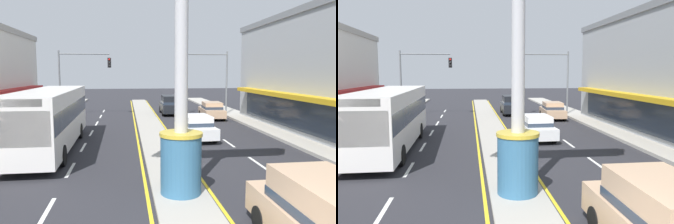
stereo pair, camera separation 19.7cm
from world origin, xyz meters
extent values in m
cube|color=#A39E93|center=(0.00, 18.00, 0.07)|extent=(1.89, 52.00, 0.14)
cube|color=#ADA89E|center=(-8.75, 16.00, 0.09)|extent=(2.41, 60.00, 0.18)
cube|color=#ADA89E|center=(8.75, 16.00, 0.09)|extent=(2.41, 60.00, 0.18)
cube|color=silver|center=(-4.24, 4.80, 0.00)|extent=(0.14, 2.20, 0.01)
cube|color=silver|center=(-4.24, 9.20, 0.00)|extent=(0.14, 2.20, 0.01)
cube|color=silver|center=(-4.24, 13.60, 0.00)|extent=(0.14, 2.20, 0.01)
cube|color=silver|center=(-4.24, 18.00, 0.00)|extent=(0.14, 2.20, 0.01)
cube|color=silver|center=(-4.24, 22.40, 0.00)|extent=(0.14, 2.20, 0.01)
cube|color=silver|center=(-4.24, 26.80, 0.00)|extent=(0.14, 2.20, 0.01)
cube|color=silver|center=(-4.24, 31.20, 0.00)|extent=(0.14, 2.20, 0.01)
cube|color=silver|center=(4.24, 4.80, 0.00)|extent=(0.14, 2.20, 0.01)
cube|color=silver|center=(4.24, 9.20, 0.00)|extent=(0.14, 2.20, 0.01)
cube|color=silver|center=(4.24, 13.60, 0.00)|extent=(0.14, 2.20, 0.01)
cube|color=silver|center=(4.24, 18.00, 0.00)|extent=(0.14, 2.20, 0.01)
cube|color=silver|center=(4.24, 22.40, 0.00)|extent=(0.14, 2.20, 0.01)
cube|color=silver|center=(4.24, 26.80, 0.00)|extent=(0.14, 2.20, 0.01)
cube|color=silver|center=(4.24, 31.20, 0.00)|extent=(0.14, 2.20, 0.01)
cube|color=yellow|center=(-1.12, 18.00, 0.00)|extent=(0.12, 52.00, 0.01)
cube|color=yellow|center=(1.12, 18.00, 0.00)|extent=(0.12, 52.00, 0.01)
cylinder|color=#33668C|center=(0.00, 5.50, 1.13)|extent=(1.38, 1.38, 1.97)
cylinder|color=gold|center=(0.00, 5.50, 2.17)|extent=(1.45, 1.45, 0.12)
cylinder|color=#B7B7BC|center=(0.00, 5.50, 4.60)|extent=(0.44, 0.44, 4.98)
cube|color=#B21E1E|center=(-9.84, 16.71, 2.87)|extent=(0.90, 19.64, 0.30)
cube|color=gold|center=(8.70, 14.12, 2.70)|extent=(0.90, 19.64, 0.30)
cube|color=#283342|center=(9.11, 14.12, 1.50)|extent=(0.08, 18.95, 2.00)
cylinder|color=slate|center=(-7.94, 26.82, 3.10)|extent=(0.16, 0.16, 6.20)
cylinder|color=slate|center=(-5.63, 26.82, 5.90)|extent=(4.62, 0.12, 0.12)
cube|color=black|center=(-3.32, 26.66, 5.09)|extent=(0.32, 0.24, 0.92)
sphere|color=red|center=(-3.32, 26.52, 5.39)|extent=(0.17, 0.17, 0.17)
sphere|color=black|center=(-3.32, 26.52, 5.09)|extent=(0.17, 0.17, 0.17)
sphere|color=black|center=(-3.32, 26.52, 4.79)|extent=(0.17, 0.17, 0.17)
cylinder|color=slate|center=(7.94, 26.27, 3.10)|extent=(0.16, 0.16, 6.20)
cylinder|color=slate|center=(5.63, 26.27, 5.90)|extent=(4.62, 0.12, 0.12)
cube|color=black|center=(3.32, 26.11, 5.09)|extent=(0.32, 0.24, 0.92)
sphere|color=red|center=(3.32, 25.97, 5.39)|extent=(0.17, 0.17, 0.17)
sphere|color=black|center=(3.32, 25.97, 5.09)|extent=(0.17, 0.17, 0.17)
sphere|color=black|center=(3.32, 25.97, 4.79)|extent=(0.17, 0.17, 0.17)
cube|color=silver|center=(-5.89, 13.32, 1.81)|extent=(2.65, 11.23, 2.90)
cube|color=#283342|center=(-5.89, 13.32, 2.11)|extent=(2.67, 11.01, 0.90)
cube|color=#283342|center=(-5.82, 7.76, 2.06)|extent=(2.30, 0.11, 1.40)
cube|color=black|center=(-5.82, 7.76, 3.06)|extent=(1.75, 0.10, 0.30)
cylinder|color=black|center=(-4.70, 9.86, 0.48)|extent=(0.29, 0.96, 0.96)
cylinder|color=black|center=(-7.00, 9.83, 0.48)|extent=(0.29, 0.96, 0.96)
cylinder|color=black|center=(-4.78, 16.24, 0.48)|extent=(0.29, 0.96, 0.96)
cylinder|color=black|center=(-7.08, 16.21, 0.48)|extent=(0.29, 0.96, 0.96)
cube|color=tan|center=(5.89, 24.01, 0.60)|extent=(2.00, 4.39, 0.66)
cube|color=tan|center=(5.88, 23.83, 1.23)|extent=(1.67, 2.24, 0.60)
cube|color=#283342|center=(5.88, 23.83, 1.05)|extent=(1.71, 2.26, 0.24)
cylinder|color=black|center=(5.16, 25.38, 0.31)|extent=(0.26, 0.63, 0.62)
cylinder|color=black|center=(6.78, 25.29, 0.31)|extent=(0.26, 0.63, 0.62)
cylinder|color=black|center=(5.01, 22.72, 0.31)|extent=(0.26, 0.63, 0.62)
cylinder|color=black|center=(6.63, 22.63, 0.31)|extent=(0.26, 0.63, 0.62)
cube|color=white|center=(2.59, 15.16, 0.60)|extent=(1.91, 4.36, 0.66)
cube|color=white|center=(2.60, 14.99, 1.23)|extent=(1.62, 2.20, 0.60)
cube|color=#283342|center=(2.60, 14.99, 1.05)|extent=(1.66, 2.23, 0.24)
cylinder|color=black|center=(1.74, 16.46, 0.31)|extent=(0.24, 0.63, 0.62)
cylinder|color=black|center=(3.36, 16.52, 0.31)|extent=(0.24, 0.63, 0.62)
cylinder|color=black|center=(1.83, 13.80, 0.31)|extent=(0.24, 0.63, 0.62)
cylinder|color=black|center=(3.45, 13.86, 0.31)|extent=(0.24, 0.63, 0.62)
cube|color=black|center=(2.59, 27.62, 0.70)|extent=(1.97, 4.63, 0.80)
cube|color=black|center=(2.59, 27.43, 1.50)|extent=(1.72, 2.88, 0.80)
cube|color=#283342|center=(2.59, 27.43, 1.22)|extent=(1.76, 2.91, 0.24)
cylinder|color=black|center=(1.74, 29.06, 0.34)|extent=(0.23, 0.68, 0.68)
cylinder|color=black|center=(3.49, 29.03, 0.34)|extent=(0.23, 0.68, 0.68)
cylinder|color=black|center=(1.70, 26.20, 0.34)|extent=(0.23, 0.68, 0.68)
cylinder|color=black|center=(3.44, 26.18, 0.34)|extent=(0.23, 0.68, 0.68)
cube|color=tan|center=(2.60, 1.24, 1.50)|extent=(1.71, 2.88, 0.80)
cube|color=#283342|center=(2.60, 1.24, 1.22)|extent=(1.75, 2.91, 0.24)
cylinder|color=black|center=(1.70, 2.83, 0.34)|extent=(0.23, 0.68, 0.68)
cylinder|color=black|center=(3.45, 2.86, 0.34)|extent=(0.23, 0.68, 0.68)
camera|label=1|loc=(-1.79, -5.22, 4.22)|focal=35.48mm
camera|label=2|loc=(-1.59, -5.24, 4.22)|focal=35.48mm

